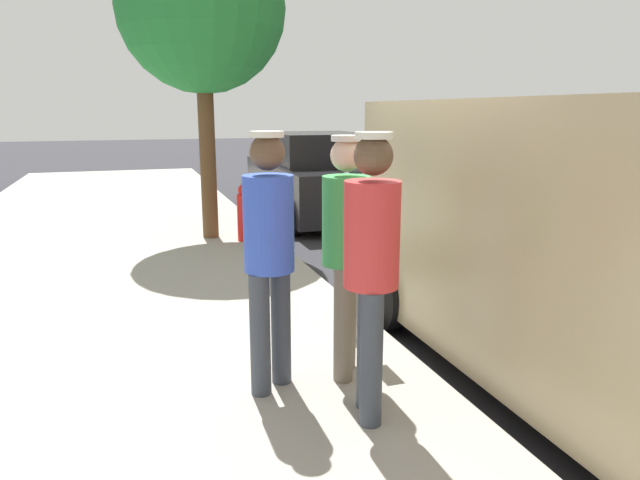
{
  "coord_description": "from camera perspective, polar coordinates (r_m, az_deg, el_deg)",
  "views": [
    {
      "loc": [
        3.09,
        3.98,
        2.07
      ],
      "look_at": [
        1.65,
        -0.32,
        1.05
      ],
      "focal_mm": 32.42,
      "sensor_mm": 36.0,
      "label": 1
    }
  ],
  "objects": [
    {
      "name": "parked_sedan_behind",
      "position": [
        11.43,
        -0.56,
        6.05
      ],
      "size": [
        2.0,
        4.43,
        1.65
      ],
      "color": "black",
      "rests_on": "ground"
    },
    {
      "name": "ground_plane",
      "position": [
        5.44,
        18.12,
        -10.32
      ],
      "size": [
        80.0,
        80.0,
        0.0
      ],
      "primitive_type": "plane",
      "color": "#2D2D33"
    },
    {
      "name": "pedestrian_in_green",
      "position": [
        4.1,
        2.57,
        -0.14
      ],
      "size": [
        0.34,
        0.34,
        1.75
      ],
      "color": "#726656",
      "rests_on": "sidewalk_slab"
    },
    {
      "name": "fire_hydrant",
      "position": [
        8.71,
        -7.39,
        2.65
      ],
      "size": [
        0.24,
        0.24,
        0.86
      ],
      "color": "red",
      "rests_on": "sidewalk_slab"
    },
    {
      "name": "sidewalk_slab",
      "position": [
        4.47,
        -22.52,
        -14.86
      ],
      "size": [
        5.0,
        32.0,
        0.15
      ],
      "primitive_type": "cube",
      "color": "#9E998E",
      "rests_on": "ground"
    },
    {
      "name": "street_tree",
      "position": [
        9.03,
        -11.62,
        21.43
      ],
      "size": [
        2.41,
        2.41,
        4.55
      ],
      "color": "brown",
      "rests_on": "sidewalk_slab"
    },
    {
      "name": "parking_meter_near",
      "position": [
        4.72,
        3.46,
        1.81
      ],
      "size": [
        0.14,
        0.18,
        1.52
      ],
      "color": "gray",
      "rests_on": "sidewalk_slab"
    },
    {
      "name": "pedestrian_in_blue",
      "position": [
        3.89,
        -5.05,
        -0.53
      ],
      "size": [
        0.34,
        0.34,
        1.79
      ],
      "color": "#383D47",
      "rests_on": "sidewalk_slab"
    },
    {
      "name": "pedestrian_in_red",
      "position": [
        3.52,
        5.09,
        -1.84
      ],
      "size": [
        0.34,
        0.35,
        1.8
      ],
      "color": "#383D47",
      "rests_on": "sidewalk_slab"
    }
  ]
}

